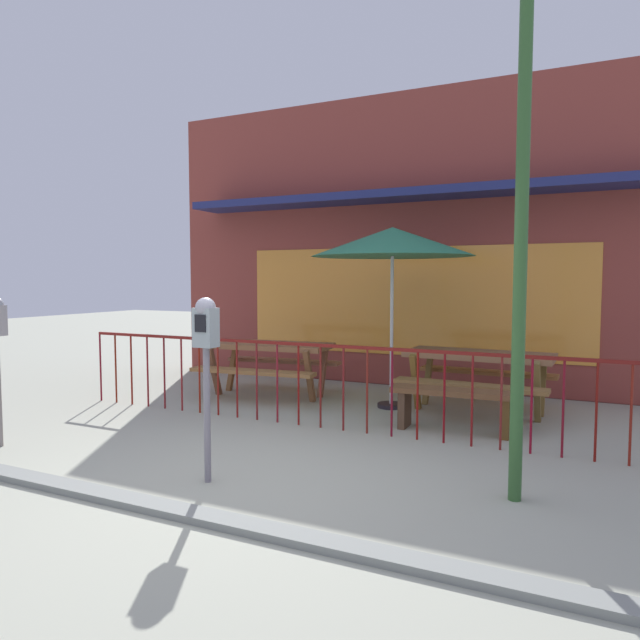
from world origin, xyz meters
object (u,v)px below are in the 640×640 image
at_px(patio_bench, 454,401).
at_px(parking_meter_near, 206,340).
at_px(patio_umbrella, 392,243).
at_px(street_lamp, 523,146).
at_px(picnic_table_left, 269,354).
at_px(picnic_table_right, 479,365).

bearing_deg(patio_bench, parking_meter_near, -121.77).
height_order(patio_umbrella, street_lamp, street_lamp).
bearing_deg(patio_bench, picnic_table_left, 164.16).
bearing_deg(picnic_table_right, parking_meter_near, -114.47).
bearing_deg(patio_bench, street_lamp, -64.19).
xyz_separation_m(picnic_table_left, parking_meter_near, (1.34, -3.27, 0.59)).
bearing_deg(picnic_table_right, patio_umbrella, -170.45).
distance_m(picnic_table_right, patio_umbrella, 1.92).
relative_size(picnic_table_right, parking_meter_near, 1.19).
bearing_deg(picnic_table_left, parking_meter_near, -67.73).
distance_m(patio_bench, parking_meter_near, 3.02).
relative_size(picnic_table_left, picnic_table_right, 1.05).
bearing_deg(street_lamp, picnic_table_right, 105.42).
relative_size(picnic_table_right, street_lamp, 0.45).
relative_size(patio_umbrella, street_lamp, 0.57).
xyz_separation_m(picnic_table_left, patio_umbrella, (1.84, 0.06, 1.56)).
height_order(picnic_table_left, patio_bench, picnic_table_left).
bearing_deg(picnic_table_left, picnic_table_right, 4.72).
xyz_separation_m(picnic_table_right, patio_umbrella, (-1.10, -0.18, 1.56)).
xyz_separation_m(picnic_table_right, street_lamp, (0.78, -2.82, 2.07)).
bearing_deg(parking_meter_near, street_lamp, 16.28).
relative_size(patio_bench, parking_meter_near, 0.91).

